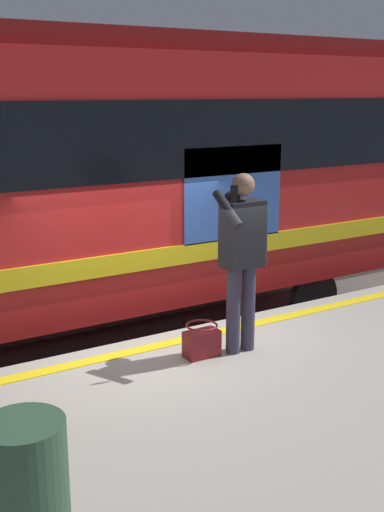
# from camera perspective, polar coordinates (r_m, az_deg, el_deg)

# --- Properties ---
(ground_plane) EXTENTS (24.84, 24.84, 0.00)m
(ground_plane) POSITION_cam_1_polar(r_m,az_deg,el_deg) (7.37, -2.94, -14.33)
(ground_plane) COLOR #4C4742
(platform) EXTENTS (13.98, 5.17, 1.02)m
(platform) POSITION_cam_1_polar(r_m,az_deg,el_deg) (5.31, 11.32, -20.81)
(platform) COLOR #9E998E
(platform) RESTS_ON ground
(safety_line) EXTENTS (13.70, 0.16, 0.01)m
(safety_line) POSITION_cam_1_polar(r_m,az_deg,el_deg) (6.69, -1.82, -7.72)
(safety_line) COLOR yellow
(safety_line) RESTS_ON platform
(track_rail_near) EXTENTS (18.17, 0.08, 0.16)m
(track_rail_near) POSITION_cam_1_polar(r_m,az_deg,el_deg) (8.60, -7.96, -9.44)
(track_rail_near) COLOR slate
(track_rail_near) RESTS_ON ground
(track_rail_far) EXTENTS (18.17, 0.08, 0.16)m
(track_rail_far) POSITION_cam_1_polar(r_m,az_deg,el_deg) (9.85, -11.31, -6.44)
(track_rail_far) COLOR slate
(track_rail_far) RESTS_ON ground
(train_carriage) EXTENTS (11.29, 3.07, 4.08)m
(train_carriage) POSITION_cam_1_polar(r_m,az_deg,el_deg) (8.43, -13.60, 7.47)
(train_carriage) COLOR red
(train_carriage) RESTS_ON ground
(passenger) EXTENTS (0.57, 0.55, 1.79)m
(passenger) POSITION_cam_1_polar(r_m,az_deg,el_deg) (6.20, 4.46, 0.68)
(passenger) COLOR #383347
(passenger) RESTS_ON platform
(handbag) EXTENTS (0.35, 0.32, 0.33)m
(handbag) POSITION_cam_1_polar(r_m,az_deg,el_deg) (6.31, 0.87, -7.67)
(handbag) COLOR maroon
(handbag) RESTS_ON platform
(trash_bin) EXTENTS (0.45, 0.45, 0.87)m
(trash_bin) POSITION_cam_1_polar(r_m,az_deg,el_deg) (3.76, -14.48, -19.99)
(trash_bin) COLOR #2D4C38
(trash_bin) RESTS_ON platform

